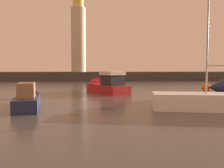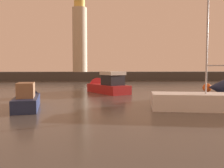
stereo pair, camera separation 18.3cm
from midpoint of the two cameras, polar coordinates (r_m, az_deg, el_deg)
The scene contains 7 objects.
ground_plane at distance 28.36m, azimuth 2.79°, elevation -1.89°, with size 220.00×220.00×0.00m, color #4C4742.
breakwater at distance 55.25m, azimuth -0.53°, elevation 1.89°, with size 64.95×5.84×1.94m, color #423F3D.
lighthouse at distance 55.70m, azimuth -7.52°, elevation 11.34°, with size 3.25×3.25×17.34m.
motorboat_0 at distance 28.14m, azimuth -1.87°, elevation -0.41°, with size 5.53×7.68×3.03m.
motorboat_1 at distance 18.44m, azimuth -18.91°, elevation -3.33°, with size 2.49×6.06×2.09m.
sailboat_moored at distance 17.71m, azimuth 24.19°, elevation -3.73°, with size 9.12×3.88×11.50m.
mooring_buoy at distance 30.31m, azimuth 21.62°, elevation -0.83°, with size 1.01×1.01×1.01m, color #EA5919.
Camera 2 is at (-3.25, -0.94, 2.82)m, focal length 38.88 mm.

